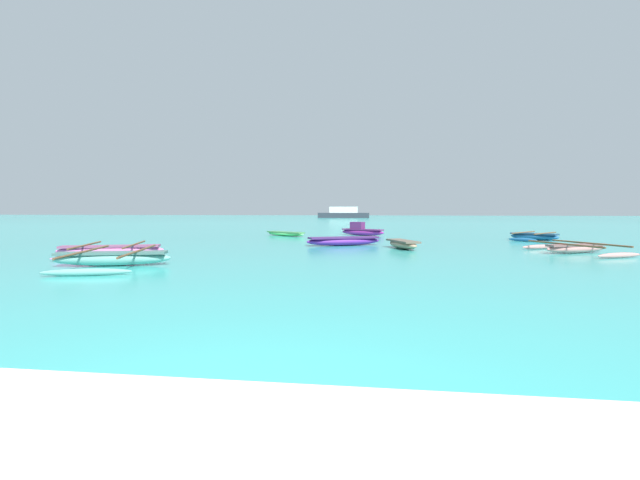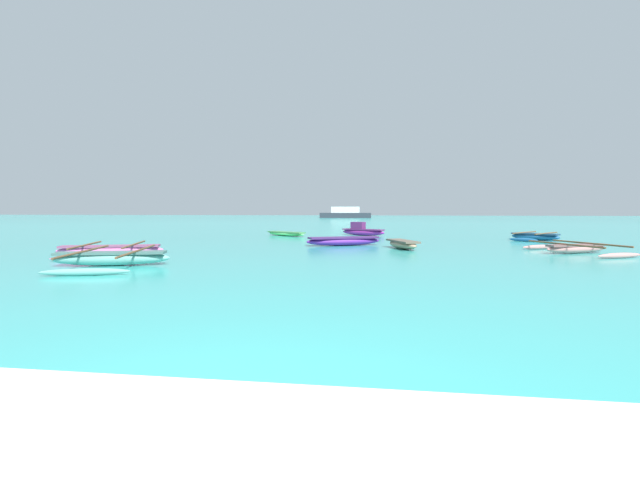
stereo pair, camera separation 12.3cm
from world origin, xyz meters
The scene contains 10 objects.
ground_plane centered at (0.00, 0.00, 0.00)m, with size 240.00×240.00×0.00m.
moored_boat_0 centered at (0.27, 26.29, 0.32)m, with size 3.15×2.06×0.92m.
moored_boat_1 centered at (-4.77, 25.09, 0.16)m, with size 3.12×2.40×0.28m.
moored_boat_2 centered at (9.34, 15.63, 0.19)m, with size 3.42×4.38×0.42m.
moored_boat_3 centered at (10.35, 23.20, 0.22)m, with size 3.37×3.56×0.46m.
moored_boat_4 centered at (-7.06, 9.55, 0.23)m, with size 3.62×4.80×0.50m.
moored_boat_5 centered at (-0.35, 18.04, 0.24)m, with size 3.79×2.26×0.43m.
moored_boat_6 centered at (2.44, 16.71, 0.22)m, with size 1.56×2.51×0.39m.
moored_boat_7 centered at (-8.94, 12.32, 0.21)m, with size 3.92×4.42×0.45m.
distant_ferry centered at (-5.22, 83.79, 0.92)m, with size 10.31×2.27×2.27m.
Camera 2 is at (1.32, -2.92, 1.79)m, focal length 24.00 mm.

